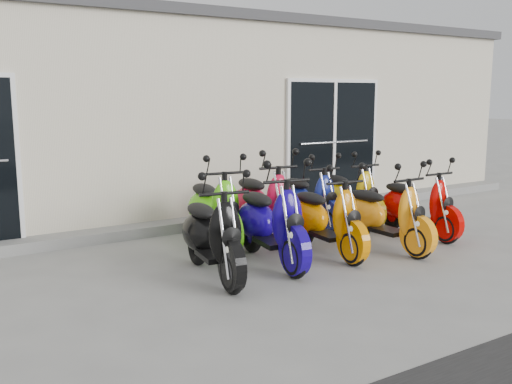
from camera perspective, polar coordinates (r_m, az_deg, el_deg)
ground at (r=7.29m, az=2.51°, el=-6.50°), size 80.00×80.00×0.00m
building at (r=11.67m, az=-12.12°, el=7.35°), size 14.00×6.00×3.20m
roof_cap at (r=11.73m, az=-12.42°, el=15.58°), size 14.20×6.20×0.16m
front_step at (r=8.95m, az=-4.81°, el=-2.96°), size 14.00×0.40×0.15m
door_right at (r=10.33m, az=7.70°, el=5.32°), size 2.02×0.08×2.22m
scooter_front_black at (r=6.33m, az=-4.44°, el=-3.08°), size 0.85×1.79×1.27m
scooter_front_blue at (r=6.83m, az=1.45°, el=-1.84°), size 0.88×1.87×1.33m
scooter_front_orange_a at (r=7.30m, az=7.04°, el=-1.58°), size 0.72×1.70×1.23m
scooter_front_orange_b at (r=7.69m, az=12.86°, el=-1.23°), size 0.65×1.66×1.21m
scooter_front_red at (r=8.56m, az=15.91°, el=-0.38°), size 0.61×1.61×1.18m
scooter_back_green at (r=7.67m, az=-4.23°, el=-0.71°), size 0.85×1.82×1.30m
scooter_back_red at (r=8.04m, az=0.79°, el=-0.10°), size 0.78×1.84×1.33m
scooter_back_blue at (r=8.60m, az=5.35°, el=0.11°), size 0.69×1.67×1.21m
scooter_back_yellow at (r=9.10m, az=9.29°, el=0.54°), size 0.66×1.66×1.21m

